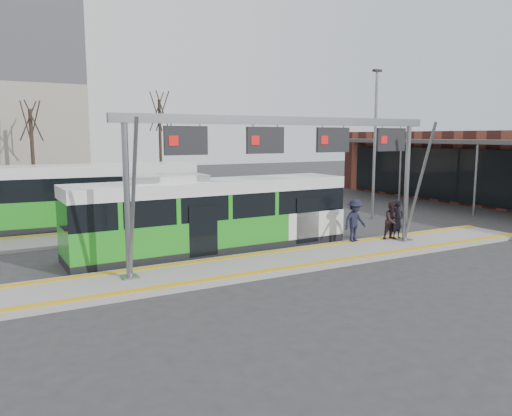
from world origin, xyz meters
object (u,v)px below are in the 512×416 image
at_px(gantry, 293,146).
at_px(passenger_c, 355,221).
at_px(passenger_a, 398,220).
at_px(hero_bus, 212,215).
at_px(passenger_b, 392,221).

distance_m(gantry, passenger_c, 5.01).
bearing_deg(passenger_a, gantry, 176.23).
xyz_separation_m(hero_bus, passenger_c, (5.75, -2.02, -0.39)).
relative_size(passenger_a, passenger_b, 1.03).
bearing_deg(hero_bus, passenger_b, -18.53).
xyz_separation_m(passenger_b, passenger_c, (-1.81, 0.34, 0.09)).
height_order(passenger_b, passenger_c, passenger_c).
height_order(hero_bus, passenger_c, hero_bus).
relative_size(gantry, passenger_b, 7.84).
bearing_deg(passenger_c, passenger_a, -18.43).
relative_size(hero_bus, passenger_c, 6.35).
height_order(gantry, passenger_c, gantry).
relative_size(passenger_b, passenger_c, 0.90).
bearing_deg(passenger_a, hero_bus, 154.71).
bearing_deg(gantry, passenger_c, 12.78).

